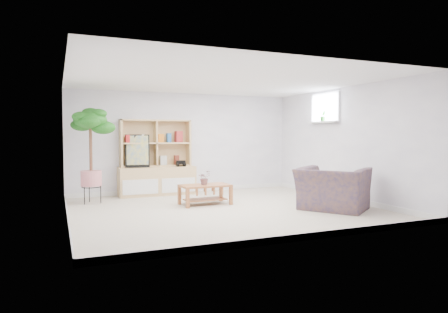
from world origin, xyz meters
name	(u,v)px	position (x,y,z in m)	size (l,w,h in m)	color
floor	(224,209)	(0.00, 0.00, 0.00)	(5.50, 5.00, 0.01)	#C3B090
ceiling	(224,80)	(0.00, 0.00, 2.40)	(5.50, 5.00, 0.01)	white
walls	(224,145)	(0.00, 0.00, 1.20)	(5.51, 5.01, 2.40)	white
baseboard	(224,206)	(0.00, 0.00, 0.05)	(5.50, 5.00, 0.10)	white
window	(325,108)	(2.73, 0.60, 2.00)	(0.10, 0.98, 0.68)	white
window_sill	(323,122)	(2.67, 0.60, 1.68)	(0.14, 1.00, 0.04)	white
storage_unit	(157,157)	(-0.75, 2.24, 0.87)	(1.75, 0.59, 1.75)	tan
poster	(137,151)	(-1.21, 2.20, 1.03)	(0.54, 0.12, 0.75)	yellow
toy_truck	(181,163)	(-0.21, 2.14, 0.73)	(0.29, 0.20, 0.16)	black
coffee_table	(205,195)	(-0.17, 0.58, 0.20)	(0.98, 0.53, 0.40)	#97582B
table_plant	(204,178)	(-0.19, 0.58, 0.54)	(0.25, 0.22, 0.28)	#30763B
floor_tree	(91,155)	(-2.25, 1.60, 0.98)	(0.72, 0.72, 1.95)	#0E5512
armchair	(333,186)	(1.82, -0.85, 0.45)	(1.20, 1.05, 0.89)	navy
sill_plant	(323,116)	(2.67, 0.61, 1.82)	(0.13, 0.10, 0.23)	#0E5512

